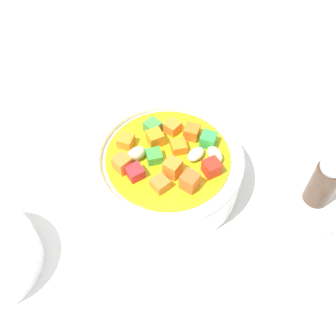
# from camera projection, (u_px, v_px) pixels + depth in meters

# --- Properties ---
(ground_plane) EXTENTS (1.40, 1.40, 0.02)m
(ground_plane) POSITION_uv_depth(u_px,v_px,m) (168.00, 186.00, 0.52)
(ground_plane) COLOR silver
(soup_bowl_main) EXTENTS (0.18, 0.18, 0.07)m
(soup_bowl_main) POSITION_uv_depth(u_px,v_px,m) (168.00, 167.00, 0.48)
(soup_bowl_main) COLOR white
(soup_bowl_main) RESTS_ON ground_plane
(spoon) EXTENTS (0.22, 0.08, 0.01)m
(spoon) POSITION_uv_depth(u_px,v_px,m) (280.00, 245.00, 0.45)
(spoon) COLOR silver
(spoon) RESTS_ON ground_plane
(pepper_shaker) EXTENTS (0.03, 0.03, 0.08)m
(pepper_shaker) POSITION_uv_depth(u_px,v_px,m) (326.00, 179.00, 0.46)
(pepper_shaker) COLOR #4C3828
(pepper_shaker) RESTS_ON ground_plane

